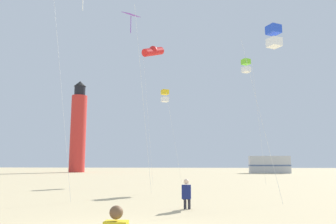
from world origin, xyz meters
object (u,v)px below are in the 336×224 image
kite_box_gold (165,96)px  kite_box_blue (274,36)px  kite_flyer_standing (187,193)px  lighthouse_distant (78,129)px  rv_van_silver (269,165)px  kite_tube_scarlet (153,51)px  kite_box_lime (246,66)px  kite_diamond_violet (132,22)px

kite_box_gold → kite_box_blue: size_ratio=0.97×
kite_flyer_standing → lighthouse_distant: bearing=-62.4°
kite_box_gold → rv_van_silver: (14.62, 25.72, -6.56)m
kite_box_gold → kite_tube_scarlet: bearing=-112.8°
kite_flyer_standing → kite_box_gold: bearing=-79.2°
kite_box_lime → kite_tube_scarlet: 8.28m
kite_box_blue → lighthouse_distant: (-25.87, 41.29, -0.37)m
kite_box_lime → kite_box_blue: 11.07m
kite_tube_scarlet → kite_box_blue: 14.28m
kite_tube_scarlet → kite_box_blue: size_ratio=1.40×
kite_flyer_standing → kite_tube_scarlet: (-3.47, 15.16, 11.02)m
kite_box_blue → rv_van_silver: kite_box_blue is taller
kite_tube_scarlet → lighthouse_distant: size_ratio=0.73×
kite_box_blue → kite_diamond_violet: bearing=165.1°
kite_flyer_standing → kite_box_gold: size_ratio=0.14×
kite_tube_scarlet → lighthouse_distant: lighthouse_distant is taller
kite_tube_scarlet → rv_van_silver: (15.49, 27.77, -10.24)m
kite_flyer_standing → kite_box_gold: 18.89m
kite_tube_scarlet → kite_box_lime: bearing=-3.3°
kite_box_lime → rv_van_silver: (7.40, 28.23, -8.52)m
kite_box_gold → rv_van_silver: bearing=60.4°
kite_box_blue → lighthouse_distant: 48.72m
kite_flyer_standing → rv_van_silver: bearing=-103.5°
kite_tube_scarlet → lighthouse_distant: 35.08m
kite_diamond_violet → kite_box_blue: (7.90, -2.09, -2.07)m
lighthouse_distant → rv_van_silver: (33.46, -2.11, -6.45)m
kite_diamond_violet → rv_van_silver: bearing=67.3°
kite_box_lime → kite_flyer_standing: bearing=-107.4°
kite_flyer_standing → rv_van_silver: rv_van_silver is taller
kite_diamond_violet → kite_box_lime: bearing=47.6°
kite_diamond_violet → kite_box_blue: size_ratio=1.25×
kite_box_lime → lighthouse_distant: lighthouse_distant is taller
lighthouse_distant → rv_van_silver: bearing=-3.6°
kite_flyer_standing → kite_diamond_violet: 11.82m
kite_box_gold → kite_box_blue: bearing=-62.4°
kite_tube_scarlet → kite_diamond_violet: 9.40m
kite_diamond_violet → rv_van_silver: kite_diamond_violet is taller
kite_flyer_standing → lighthouse_distant: size_ratio=0.07×
kite_diamond_violet → kite_tube_scarlet: bearing=90.0°
kite_flyer_standing → kite_diamond_violet: (-3.47, 5.86, 9.66)m
kite_tube_scarlet → kite_box_gold: kite_tube_scarlet is taller
kite_box_blue → rv_van_silver: (7.59, 39.17, -6.82)m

